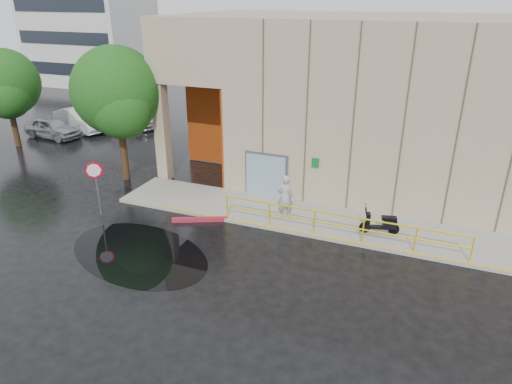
% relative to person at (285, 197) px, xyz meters
% --- Properties ---
extents(ground, '(120.00, 120.00, 0.00)m').
position_rel_person_xyz_m(ground, '(-1.74, -4.08, -1.11)').
color(ground, black).
rests_on(ground, ground).
extents(sidewalk, '(20.00, 3.00, 0.15)m').
position_rel_person_xyz_m(sidewalk, '(2.26, 0.42, -1.04)').
color(sidewalk, gray).
rests_on(sidewalk, ground).
extents(building, '(20.00, 10.17, 8.00)m').
position_rel_person_xyz_m(building, '(3.36, 6.91, 3.09)').
color(building, tan).
rests_on(building, ground).
extents(guardrail, '(9.56, 0.06, 1.03)m').
position_rel_person_xyz_m(guardrail, '(2.51, -0.93, -0.43)').
color(guardrail, '#D5C10B').
rests_on(guardrail, sidewalk).
extents(distant_building, '(12.00, 8.08, 15.00)m').
position_rel_person_xyz_m(distant_building, '(-29.74, 23.90, 6.39)').
color(distant_building, silver).
rests_on(distant_building, ground).
extents(person, '(0.84, 0.75, 1.93)m').
position_rel_person_xyz_m(person, '(0.00, 0.00, 0.00)').
color(person, '#A5A5AA').
rests_on(person, sidewalk).
extents(scooter, '(1.59, 0.85, 1.20)m').
position_rel_person_xyz_m(scooter, '(3.97, 0.06, -0.27)').
color(scooter, black).
rests_on(scooter, sidewalk).
extents(stop_sign, '(0.61, 0.49, 2.49)m').
position_rel_person_xyz_m(stop_sign, '(-7.62, -2.53, 0.71)').
color(stop_sign, slate).
rests_on(stop_sign, ground).
extents(red_curb, '(2.26, 1.16, 0.18)m').
position_rel_person_xyz_m(red_curb, '(-3.30, -1.42, -1.02)').
color(red_curb, maroon).
rests_on(red_curb, ground).
extents(puddle, '(6.99, 5.39, 0.01)m').
position_rel_person_xyz_m(puddle, '(-4.20, -4.59, -1.11)').
color(puddle, black).
rests_on(puddle, ground).
extents(car_a, '(4.20, 2.02, 1.39)m').
position_rel_person_xyz_m(car_a, '(-18.44, 5.88, -0.42)').
color(car_a, '#A4A7AB').
rests_on(car_a, ground).
extents(car_b, '(5.09, 3.13, 1.58)m').
position_rel_person_xyz_m(car_b, '(-17.88, 8.06, -0.32)').
color(car_b, silver).
rests_on(car_b, ground).
extents(car_c, '(4.43, 1.90, 1.27)m').
position_rel_person_xyz_m(car_c, '(-15.24, 10.07, -0.48)').
color(car_c, '#B7B8BF').
rests_on(car_c, ground).
extents(tree_near, '(4.33, 4.33, 6.77)m').
position_rel_person_xyz_m(tree_near, '(-9.10, 1.39, 3.32)').
color(tree_near, black).
rests_on(tree_near, ground).
extents(tree_far, '(4.06, 4.06, 6.03)m').
position_rel_person_xyz_m(tree_far, '(-19.02, 3.50, 2.73)').
color(tree_far, black).
rests_on(tree_far, ground).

